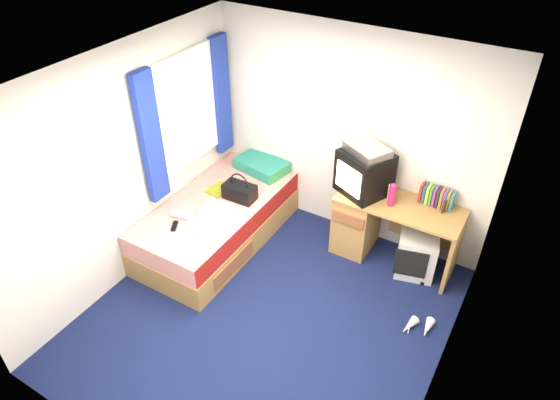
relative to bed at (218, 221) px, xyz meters
The scene contains 20 objects.
ground 1.33m from the bed, 32.46° to the right, with size 3.40×3.40×0.00m, color #0C1438.
room_shell 1.76m from the bed, 32.46° to the right, with size 3.40×3.40×3.40m.
bed is the anchor object (origin of this frame).
pillow 0.89m from the bed, 84.40° to the left, with size 0.61×0.39×0.13m, color #166092.
desk 1.74m from the bed, 25.20° to the left, with size 1.30×0.55×0.75m.
storage_cube 2.22m from the bed, 17.29° to the left, with size 0.39×0.39×0.49m, color silver.
crt_tv 1.75m from the bed, 27.58° to the left, with size 0.61×0.60×0.47m.
vcr 1.88m from the bed, 27.68° to the left, with size 0.44×0.31×0.08m, color #AFAFB1.
book_row 2.40m from the bed, 22.74° to the left, with size 0.34×0.13×0.20m.
picture_frame 2.47m from the bed, 20.50° to the left, with size 0.02×0.12×0.14m, color #322210.
pink_water_bottle 1.97m from the bed, 20.61° to the left, with size 0.07×0.07×0.23m, color #E82057.
aerosol_can 1.95m from the bed, 22.84° to the left, with size 0.05×0.05×0.20m, color silver.
handbag 0.46m from the bed, 46.39° to the left, with size 0.36×0.21×0.33m.
towel 0.40m from the bed, 50.24° to the right, with size 0.30×0.25×0.10m, color white.
magazine 0.37m from the bed, 118.98° to the left, with size 0.21×0.28×0.01m, color #E4F81B.
water_bottle 0.54m from the bed, 109.96° to the right, with size 0.07×0.07×0.20m, color white.
colour_swatch_fan 0.57m from the bed, 83.82° to the right, with size 0.22×0.06×0.01m, color gold.
remote_control 0.64m from the bed, 100.86° to the right, with size 0.05×0.16×0.02m, color black.
window_assembly 1.25m from the bed, 155.84° to the left, with size 0.11×1.42×1.40m.
white_heels 2.43m from the bed, ahead, with size 0.27×0.29×0.09m.
Camera 1 is at (1.79, -2.76, 3.80)m, focal length 32.00 mm.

